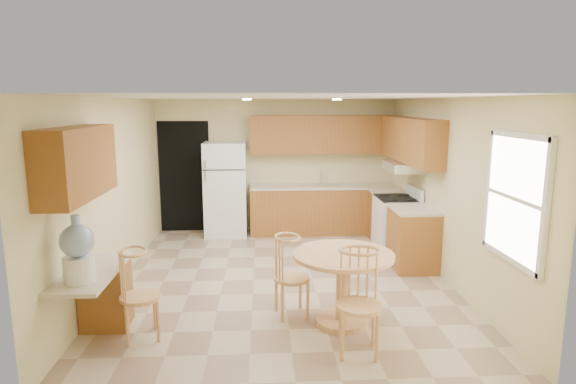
{
  "coord_description": "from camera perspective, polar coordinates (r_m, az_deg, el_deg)",
  "views": [
    {
      "loc": [
        -0.28,
        -6.39,
        2.42
      ],
      "look_at": [
        0.09,
        0.3,
        1.19
      ],
      "focal_mm": 30.0,
      "sensor_mm": 36.0,
      "label": 1
    }
  ],
  "objects": [
    {
      "name": "floor",
      "position": [
        6.84,
        -0.6,
        -10.3
      ],
      "size": [
        5.5,
        5.5,
        0.0
      ],
      "primitive_type": "plane",
      "color": "tan",
      "rests_on": "ground"
    },
    {
      "name": "ceiling",
      "position": [
        6.39,
        -0.65,
        11.15
      ],
      "size": [
        4.5,
        5.5,
        0.02
      ],
      "primitive_type": "cube",
      "color": "white",
      "rests_on": "wall_back"
    },
    {
      "name": "wall_back",
      "position": [
        9.22,
        -1.37,
        3.14
      ],
      "size": [
        4.5,
        0.02,
        2.5
      ],
      "primitive_type": "cube",
      "color": "beige",
      "rests_on": "floor"
    },
    {
      "name": "wall_front",
      "position": [
        3.83,
        1.18,
        -7.38
      ],
      "size": [
        4.5,
        0.02,
        2.5
      ],
      "primitive_type": "cube",
      "color": "beige",
      "rests_on": "floor"
    },
    {
      "name": "wall_left",
      "position": [
        6.79,
        -19.97,
        -0.13
      ],
      "size": [
        0.02,
        5.5,
        2.5
      ],
      "primitive_type": "cube",
      "color": "beige",
      "rests_on": "floor"
    },
    {
      "name": "wall_right",
      "position": [
        6.97,
        18.2,
        0.24
      ],
      "size": [
        0.02,
        5.5,
        2.5
      ],
      "primitive_type": "cube",
      "color": "beige",
      "rests_on": "floor"
    },
    {
      "name": "doorway",
      "position": [
        9.34,
        -12.16,
        1.77
      ],
      "size": [
        0.9,
        0.02,
        2.1
      ],
      "primitive_type": "cube",
      "color": "black",
      "rests_on": "floor"
    },
    {
      "name": "base_cab_back",
      "position": [
        9.13,
        4.21,
        -2.14
      ],
      "size": [
        2.75,
        0.6,
        0.87
      ],
      "primitive_type": "cube",
      "color": "#9D6128",
      "rests_on": "floor"
    },
    {
      "name": "counter_back",
      "position": [
        9.04,
        4.25,
        0.67
      ],
      "size": [
        2.75,
        0.63,
        0.04
      ],
      "primitive_type": "cube",
      "color": "beige",
      "rests_on": "base_cab_back"
    },
    {
      "name": "base_cab_right_a",
      "position": [
        8.77,
        11.7,
        -2.87
      ],
      "size": [
        0.6,
        0.59,
        0.87
      ],
      "primitive_type": "cube",
      "color": "#9D6128",
      "rests_on": "floor"
    },
    {
      "name": "counter_right_a",
      "position": [
        8.67,
        11.81,
        0.06
      ],
      "size": [
        0.63,
        0.59,
        0.04
      ],
      "primitive_type": "cube",
      "color": "beige",
      "rests_on": "base_cab_right_a"
    },
    {
      "name": "base_cab_right_b",
      "position": [
        7.41,
        14.55,
        -5.44
      ],
      "size": [
        0.6,
        0.8,
        0.87
      ],
      "primitive_type": "cube",
      "color": "#9D6128",
      "rests_on": "floor"
    },
    {
      "name": "counter_right_b",
      "position": [
        7.3,
        14.72,
        -2.01
      ],
      "size": [
        0.63,
        0.8,
        0.04
      ],
      "primitive_type": "cube",
      "color": "beige",
      "rests_on": "base_cab_right_b"
    },
    {
      "name": "upper_cab_back",
      "position": [
        9.06,
        4.22,
        6.81
      ],
      "size": [
        2.75,
        0.33,
        0.7
      ],
      "primitive_type": "cube",
      "color": "#9D6128",
      "rests_on": "wall_back"
    },
    {
      "name": "upper_cab_right",
      "position": [
        7.98,
        14.2,
        6.02
      ],
      "size": [
        0.33,
        2.42,
        0.7
      ],
      "primitive_type": "cube",
      "color": "#9D6128",
      "rests_on": "wall_right"
    },
    {
      "name": "upper_cab_left",
      "position": [
        5.15,
        -23.7,
        3.18
      ],
      "size": [
        0.33,
        1.4,
        0.7
      ],
      "primitive_type": "cube",
      "color": "#9D6128",
      "rests_on": "wall_left"
    },
    {
      "name": "sink",
      "position": [
        9.03,
        4.09,
        0.81
      ],
      "size": [
        0.78,
        0.44,
        0.01
      ],
      "primitive_type": "cube",
      "color": "silver",
      "rests_on": "counter_back"
    },
    {
      "name": "range_hood",
      "position": [
        7.96,
        13.54,
        2.93
      ],
      "size": [
        0.5,
        0.76,
        0.14
      ],
      "primitive_type": "cube",
      "color": "silver",
      "rests_on": "upper_cab_right"
    },
    {
      "name": "desk_pedestal",
      "position": [
        5.74,
        -20.79,
        -11.34
      ],
      "size": [
        0.48,
        0.42,
        0.72
      ],
      "primitive_type": "cube",
      "color": "#9D6128",
      "rests_on": "floor"
    },
    {
      "name": "desk_top",
      "position": [
        5.27,
        -22.31,
        -8.88
      ],
      "size": [
        0.5,
        1.2,
        0.04
      ],
      "primitive_type": "cube",
      "color": "beige",
      "rests_on": "desk_pedestal"
    },
    {
      "name": "window",
      "position": [
        5.26,
        25.36,
        -0.67
      ],
      "size": [
        0.06,
        1.12,
        1.3
      ],
      "color": "white",
      "rests_on": "wall_right"
    },
    {
      "name": "can_light_a",
      "position": [
        7.59,
        -4.89,
        10.89
      ],
      "size": [
        0.14,
        0.14,
        0.02
      ],
      "primitive_type": "cylinder",
      "color": "white",
      "rests_on": "ceiling"
    },
    {
      "name": "can_light_b",
      "position": [
        7.68,
        5.81,
        10.87
      ],
      "size": [
        0.14,
        0.14,
        0.02
      ],
      "primitive_type": "cylinder",
      "color": "white",
      "rests_on": "ceiling"
    },
    {
      "name": "refrigerator",
      "position": [
        8.95,
        -7.38,
        0.34
      ],
      "size": [
        0.76,
        0.74,
        1.73
      ],
      "color": "white",
      "rests_on": "floor"
    },
    {
      "name": "stove",
      "position": [
        8.12,
        12.74,
        -3.73
      ],
      "size": [
        0.65,
        0.76,
        1.09
      ],
      "color": "white",
      "rests_on": "floor"
    },
    {
      "name": "dining_table",
      "position": [
        5.4,
        6.53,
        -10.07
      ],
      "size": [
        1.1,
        1.1,
        0.82
      ],
      "rotation": [
        0.0,
        0.0,
        -0.19
      ],
      "color": "tan",
      "rests_on": "floor"
    },
    {
      "name": "chair_table_a",
      "position": [
        5.48,
        0.49,
        -9.29
      ],
      "size": [
        0.42,
        0.54,
        0.94
      ],
      "rotation": [
        0.0,
        0.0,
        -1.36
      ],
      "color": "tan",
      "rests_on": "floor"
    },
    {
      "name": "chair_table_b",
      "position": [
        4.69,
        8.72,
        -12.14
      ],
      "size": [
        0.46,
        0.46,
        1.03
      ],
      "rotation": [
        0.0,
        0.0,
        3.02
      ],
      "color": "tan",
      "rests_on": "floor"
    },
    {
      "name": "chair_desk",
      "position": [
        5.19,
        -17.42,
        -10.88
      ],
      "size": [
        0.42,
        0.54,
        0.95
      ],
      "rotation": [
        0.0,
        0.0,
        -1.25
      ],
      "color": "tan",
      "rests_on": "floor"
    },
    {
      "name": "water_crock",
      "position": [
        4.92,
        -23.64,
        -6.53
      ],
      "size": [
        0.31,
        0.31,
        0.64
      ],
      "color": "white",
      "rests_on": "desk_top"
    }
  ]
}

